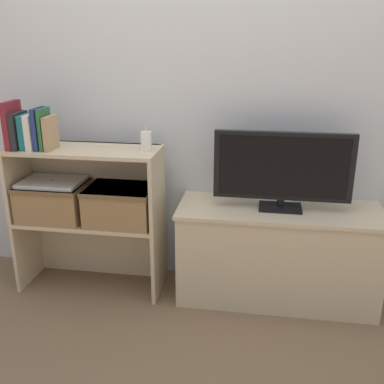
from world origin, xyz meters
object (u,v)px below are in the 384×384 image
book_forest (45,129)px  laptop (52,182)px  book_navy (39,129)px  storage_basket_left (54,199)px  book_tan (51,133)px  book_charcoal (19,131)px  book_teal (27,132)px  storage_basket_right (121,203)px  baby_monitor (146,141)px  book_maroon (13,125)px  tv_stand (277,254)px  tv (283,169)px  book_ivory (34,132)px

book_forest → laptop: size_ratio=0.66×
book_navy → storage_basket_left: bearing=62.3°
book_tan → book_charcoal: bearing=180.0°
book_teal → book_tan: size_ratio=1.03×
book_forest → storage_basket_right: book_forest is taller
book_forest → laptop: bearing=104.3°
baby_monitor → book_maroon: bearing=-175.8°
baby_monitor → laptop: baby_monitor is taller
tv_stand → book_tan: size_ratio=6.11×
book_forest → tv_stand: bearing=4.0°
book_navy → baby_monitor: 0.56m
book_tan → storage_basket_left: size_ratio=0.48×
book_navy → storage_basket_left: 0.41m
book_maroon → baby_monitor: (0.70, 0.05, -0.07)m
book_tan → book_navy: bearing=180.0°
tv_stand → book_navy: 1.43m
book_forest → tv: bearing=3.9°
tv → storage_basket_left: (-1.24, -0.05, -0.22)m
book_teal → book_charcoal: bearing=180.0°
book_maroon → book_charcoal: size_ratio=1.30×
book_forest → storage_basket_left: size_ratio=0.59×
baby_monitor → storage_basket_right: (-0.15, -0.02, -0.35)m
book_tan → laptop: bearing=137.7°
book_charcoal → tv: bearing=3.5°
tv_stand → book_tan: (-1.20, -0.09, 0.65)m
tv_stand → laptop: size_ratio=3.27×
book_charcoal → storage_basket_right: 0.65m
storage_basket_right → laptop: bearing=180.0°
book_ivory → baby_monitor: book_ivory is taller
book_tan → book_teal: bearing=180.0°
book_ivory → laptop: 0.29m
book_forest → storage_basket_left: bearing=104.3°
book_forest → storage_basket_right: 0.55m
book_tan → storage_basket_left: (-0.04, 0.04, -0.38)m
book_charcoal → book_ivory: size_ratio=1.03×
book_maroon → book_ivory: (0.11, 0.00, -0.03)m
book_maroon → book_teal: bearing=0.0°
book_teal → baby_monitor: (0.63, 0.05, -0.04)m
book_maroon → book_navy: (0.15, 0.00, -0.01)m
tv_stand → tv: 0.48m
book_ivory → laptop: size_ratio=0.56×
book_forest → baby_monitor: 0.53m
book_teal → storage_basket_left: size_ratio=0.50×
tv_stand → book_charcoal: size_ratio=5.66×
book_charcoal → book_navy: bearing=0.0°
tv → book_tan: 1.21m
book_teal → book_forest: bearing=0.0°
book_navy → book_forest: (0.03, 0.00, -0.00)m
tv → book_forest: book_forest is taller
book_ivory → storage_basket_right: size_ratio=0.51×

